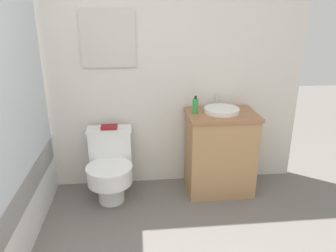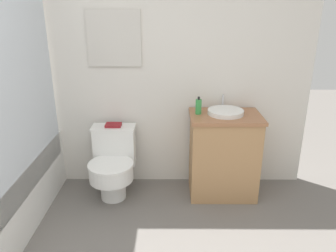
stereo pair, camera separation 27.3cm
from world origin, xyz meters
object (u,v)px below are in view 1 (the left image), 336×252
Objects in this scene: toilet at (110,166)px; sink at (222,110)px; soap_bottle at (195,106)px; book_on_tank at (109,127)px.

toilet is 1.80× the size of sink.
soap_bottle reaches higher than toilet.
sink is at bearing -0.75° from soap_bottle.
soap_bottle reaches higher than book_on_tank.
soap_bottle is (0.78, 0.06, 0.53)m from toilet.
soap_bottle is (-0.24, 0.00, 0.05)m from sink.
toilet is 1.14m from sink.
toilet is at bearing -90.00° from book_on_tank.
book_on_tank is at bearing 174.50° from soap_bottle.
sink is 1.04m from book_on_tank.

